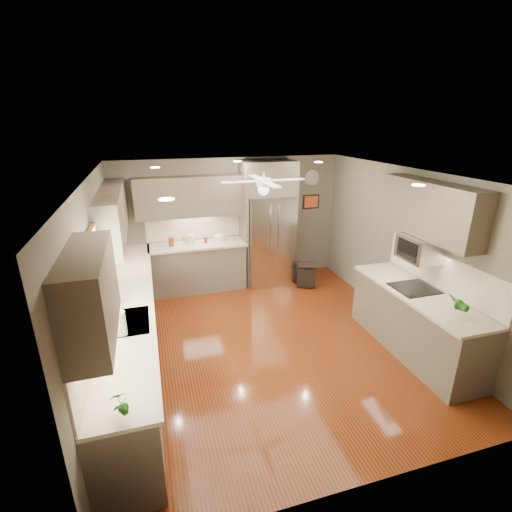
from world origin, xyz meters
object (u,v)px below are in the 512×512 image
soap_bottle (116,296)px  paper_towel (120,323)px  potted_plant_left (118,403)px  bowl (220,240)px  refrigerator (268,226)px  stool (306,275)px  microwave (420,248)px  potted_plant_right (457,303)px  canister_a (171,242)px  canister_b (185,240)px  canister_c (191,240)px  canister_d (206,240)px

soap_bottle → paper_towel: size_ratio=0.71×
potted_plant_left → bowl: 4.57m
bowl → refrigerator: 1.01m
soap_bottle → stool: bearing=26.2°
microwave → potted_plant_right: bearing=-98.0°
canister_a → soap_bottle: (-0.86, -2.16, 0.03)m
soap_bottle → potted_plant_right: 4.23m
bowl → stool: (1.65, -0.50, -0.73)m
canister_b → bowl: 0.67m
canister_a → soap_bottle: bearing=-111.7°
microwave → canister_a: bearing=139.7°
canister_b → potted_plant_right: size_ratio=0.45×
potted_plant_right → refrigerator: 3.81m
canister_a → potted_plant_left: bearing=-99.9°
potted_plant_right → refrigerator: refrigerator is taller
potted_plant_right → canister_c: bearing=126.8°
paper_towel → refrigerator: bearing=47.6°
canister_b → stool: size_ratio=0.30×
potted_plant_left → refrigerator: (2.64, 4.20, 0.11)m
canister_b → microwave: (2.97, -2.81, 0.47)m
canister_b → potted_plant_left: size_ratio=0.50×
stool → paper_towel: paper_towel is taller
canister_a → paper_towel: bearing=-104.6°
canister_b → bowl: canister_b is taller
canister_a → bowl: size_ratio=0.71×
refrigerator → canister_d: bearing=178.0°
canister_b → canister_d: (0.39, -0.05, -0.01)m
soap_bottle → canister_b: bearing=63.4°
canister_d → microwave: size_ratio=0.20×
canister_b → bowl: (0.67, -0.04, -0.04)m
canister_d → soap_bottle: size_ratio=0.51×
canister_a → refrigerator: refrigerator is taller
soap_bottle → refrigerator: size_ratio=0.09×
canister_d → soap_bottle: 2.65m
canister_d → bowl: canister_d is taller
bowl → refrigerator: (0.98, -0.06, 0.22)m
potted_plant_left → bowl: size_ratio=1.13×
paper_towel → bowl: bearing=60.5°
canister_d → potted_plant_left: potted_plant_left is taller
canister_b → paper_towel: size_ratio=0.45×
canister_b → canister_c: 0.14m
canister_a → refrigerator: (1.90, -0.03, 0.17)m
soap_bottle → potted_plant_left: (0.12, -2.07, 0.03)m
canister_b → potted_plant_left: bearing=-103.0°
canister_a → microwave: size_ratio=0.31×
canister_a → microwave: (3.23, -2.74, 0.46)m
canister_d → stool: canister_d is taller
canister_b → microwave: bearing=-43.3°
potted_plant_right → canister_a: bearing=130.3°
canister_c → potted_plant_left: (-1.11, -4.23, 0.04)m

